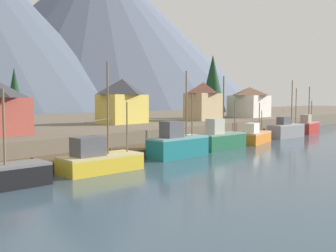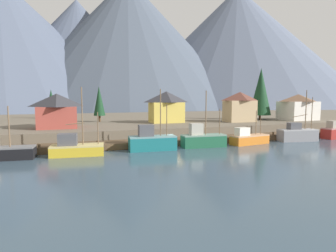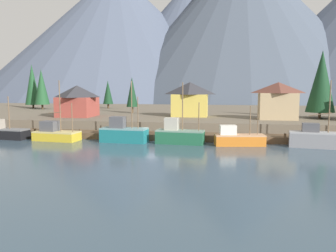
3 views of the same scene
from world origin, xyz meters
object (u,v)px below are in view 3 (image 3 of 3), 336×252
fishing_boat_green (179,135)px  house_red (77,101)px  fishing_boat_yellow (55,134)px  house_yellow (190,99)px  conifer_mid_left (132,92)px  conifer_back_left (42,87)px  conifer_near_right (32,85)px  conifer_mid_right (321,81)px  fishing_boat_teal (123,133)px  fishing_boat_black (5,132)px  fishing_boat_orange (238,138)px  conifer_near_left (108,92)px  fishing_boat_grey (316,138)px  house_tan (278,101)px

fishing_boat_green → house_red: bearing=152.2°
fishing_boat_yellow → house_yellow: fishing_boat_yellow is taller
conifer_mid_left → conifer_back_left: (-27.16, 8.88, 1.17)m
conifer_near_right → conifer_mid_right: 72.50m
house_yellow → conifer_near_right: size_ratio=0.61×
fishing_boat_teal → house_yellow: 20.22m
house_yellow → fishing_boat_black: bearing=-148.2°
fishing_boat_black → conifer_mid_right: 56.65m
fishing_boat_teal → conifer_back_left: conifer_back_left is taller
fishing_boat_teal → fishing_boat_orange: (17.25, -0.18, -0.35)m
conifer_near_left → conifer_mid_right: bearing=-23.5°
fishing_boat_orange → house_red: house_red is taller
fishing_boat_grey → house_red: fishing_boat_grey is taller
house_tan → conifer_near_left: bearing=148.7°
conifer_near_left → conifer_back_left: (-16.32, -5.71, 1.50)m
fishing_boat_green → house_red: size_ratio=1.27×
house_yellow → conifer_mid_left: (-13.76, 6.75, 1.22)m
fishing_boat_grey → conifer_near_left: 59.22m
house_tan → conifer_near_left: 47.98m
conifer_near_left → fishing_boat_black: bearing=-95.8°
fishing_boat_teal → conifer_mid_left: (-5.29, 24.51, 5.86)m
fishing_boat_grey → conifer_back_left: bearing=159.2°
fishing_boat_teal → house_red: size_ratio=1.30×
fishing_boat_black → house_red: size_ratio=1.02×
fishing_boat_grey → conifer_near_right: conifer_near_right is taller
fishing_boat_yellow → fishing_boat_grey: bearing=6.6°
fishing_boat_green → house_tan: (16.25, 14.17, 4.68)m
fishing_boat_black → conifer_mid_left: conifer_mid_left is taller
conifer_mid_right → conifer_near_left: bearing=156.5°
fishing_boat_black → conifer_near_left: bearing=89.2°
conifer_mid_right → fishing_boat_green: bearing=-144.2°
house_yellow → conifer_mid_right: 24.88m
fishing_boat_grey → house_red: size_ratio=1.30×
conifer_mid_left → conifer_mid_right: bearing=-10.0°
house_yellow → house_red: house_yellow is taller
house_yellow → conifer_mid_right: (24.64, -0.04, 3.43)m
conifer_near_right → conifer_back_left: bearing=-34.2°
fishing_boat_orange → conifer_near_left: bearing=121.1°
conifer_mid_left → fishing_boat_black: bearing=-121.2°
fishing_boat_yellow → house_red: fishing_boat_yellow is taller
conifer_near_left → conifer_near_right: conifer_near_right is taller
conifer_near_left → conifer_near_right: size_ratio=0.63×
fishing_boat_black → house_tan: 47.35m
fishing_boat_yellow → conifer_near_right: conifer_near_right is taller
house_red → house_tan: bearing=-0.1°
fishing_boat_yellow → fishing_boat_teal: fishing_boat_yellow is taller
fishing_boat_teal → house_tan: fishing_boat_teal is taller
fishing_boat_orange → house_red: bearing=145.8°
house_red → fishing_boat_yellow: bearing=-79.2°
fishing_boat_grey → conifer_mid_right: 20.30m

